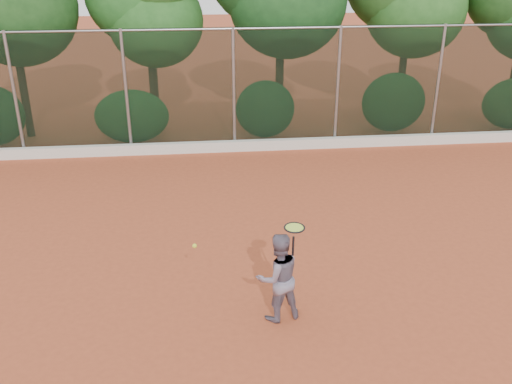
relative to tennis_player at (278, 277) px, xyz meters
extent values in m
plane|color=#AF4A29|center=(-0.11, 1.26, -0.76)|extent=(80.00, 80.00, 0.00)
cube|color=silver|center=(-0.11, 8.08, -0.61)|extent=(24.00, 0.20, 0.30)
imported|color=slate|center=(0.00, 0.00, 0.00)|extent=(0.86, 0.75, 1.52)
cube|color=black|center=(-0.11, 8.26, 0.99)|extent=(24.00, 0.01, 3.50)
cylinder|color=gray|center=(-0.11, 8.26, 2.69)|extent=(24.00, 0.06, 0.06)
cylinder|color=gray|center=(-6.11, 8.26, 0.99)|extent=(0.09, 0.09, 3.50)
cylinder|color=gray|center=(-3.11, 8.26, 0.99)|extent=(0.09, 0.09, 3.50)
cylinder|color=gray|center=(-0.11, 8.26, 0.99)|extent=(0.09, 0.09, 3.50)
cylinder|color=gray|center=(2.89, 8.26, 0.99)|extent=(0.09, 0.09, 3.50)
cylinder|color=gray|center=(5.89, 8.26, 0.99)|extent=(0.09, 0.09, 3.50)
cylinder|color=#44291A|center=(-6.41, 10.16, 0.69)|extent=(0.24, 0.24, 2.90)
ellipsoid|color=#2B6125|center=(-6.21, 10.06, 3.14)|extent=(3.50, 2.90, 3.40)
cylinder|color=#412919|center=(-2.51, 10.56, 0.44)|extent=(0.28, 0.28, 2.40)
ellipsoid|color=#235B1F|center=(-2.31, 10.46, 2.64)|extent=(2.90, 2.40, 2.80)
cylinder|color=#3C2917|center=(1.49, 10.26, 0.74)|extent=(0.26, 0.26, 3.00)
ellipsoid|color=#235E24|center=(1.69, 10.16, 3.24)|extent=(3.60, 3.00, 3.50)
cylinder|color=#48301C|center=(5.59, 10.46, 0.59)|extent=(0.24, 0.24, 2.70)
ellipsoid|color=#255A1F|center=(5.79, 10.36, 2.94)|extent=(3.20, 2.70, 3.10)
ellipsoid|color=#2E772D|center=(-3.11, 9.06, 0.09)|extent=(2.20, 1.16, 1.60)
ellipsoid|color=#256126|center=(0.89, 9.06, 0.19)|extent=(1.80, 1.04, 1.76)
ellipsoid|color=#285E23|center=(4.89, 9.06, 0.29)|extent=(2.00, 1.10, 1.84)
cylinder|color=black|center=(0.22, -0.06, 0.59)|extent=(0.04, 0.06, 0.33)
torus|color=black|center=(0.22, -0.12, 0.94)|extent=(0.35, 0.35, 0.04)
cylinder|color=#CCEA44|center=(0.22, -0.12, 0.94)|extent=(0.30, 0.30, 0.02)
sphere|color=#D7E534|center=(-1.29, -0.09, 0.70)|extent=(0.07, 0.07, 0.07)
camera|label=1|loc=(-1.16, -7.63, 4.92)|focal=40.00mm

